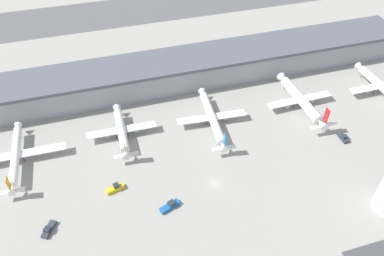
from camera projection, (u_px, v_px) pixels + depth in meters
The scene contains 12 objects.
ground_plane at pixel (214, 183), 149.90m from camera, with size 1000.00×1000.00×0.00m, color gray.
terminal_building at pixel (171, 72), 193.90m from camera, with size 263.38×25.00×14.65m.
runway_strip at pixel (140, 10), 262.58m from camera, with size 395.07×44.00×0.01m, color #515154.
airplane_gate_bravo at pixel (16, 156), 155.16m from camera, with size 40.59×40.09×11.54m.
airplane_gate_charlie at pixel (121, 130), 166.38m from camera, with size 31.03×33.64×12.12m.
airplane_gate_delta at pixel (212, 118), 172.55m from camera, with size 32.58×42.28×12.01m.
airplane_gate_echo at pixel (301, 100), 181.83m from camera, with size 33.47×41.85×14.14m.
airplane_gate_foxtrot at pixel (381, 86), 189.66m from camera, with size 32.69×39.36×13.18m.
service_truck_catering at pixel (170, 206), 140.78m from camera, with size 8.40×5.17×2.68m.
service_truck_fuel at pixel (115, 188), 146.63m from camera, with size 7.41×3.90×3.12m.
service_truck_baggage at pixel (343, 137), 167.73m from camera, with size 2.62×6.59×2.53m.
service_truck_water at pixel (49, 229), 133.53m from camera, with size 5.66×7.39×2.43m.
Camera 1 is at (-35.03, -88.08, 118.55)m, focal length 35.00 mm.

